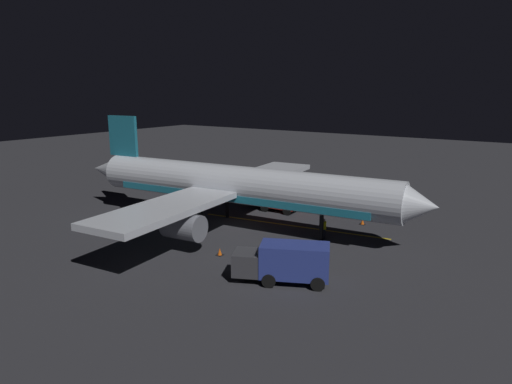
{
  "coord_description": "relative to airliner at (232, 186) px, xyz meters",
  "views": [
    {
      "loc": [
        32.47,
        23.84,
        12.35
      ],
      "look_at": [
        0.0,
        2.0,
        3.5
      ],
      "focal_mm": 31.75,
      "sensor_mm": 36.0,
      "label": 1
    }
  ],
  "objects": [
    {
      "name": "traffic_cone_near_left",
      "position": [
        -7.0,
        9.96,
        -3.48
      ],
      "size": [
        0.5,
        0.5,
        0.55
      ],
      "color": "#EA590F",
      "rests_on": "ground_plane"
    },
    {
      "name": "apron_guide_stripe",
      "position": [
        -2.94,
        4.57,
        -3.73
      ],
      "size": [
        2.71,
        18.08,
        0.01
      ],
      "primitive_type": "cube",
      "rotation": [
        0.0,
        0.0,
        0.14
      ],
      "color": "gold",
      "rests_on": "ground_plane"
    },
    {
      "name": "airliner",
      "position": [
        0.0,
        0.0,
        0.0
      ],
      "size": [
        30.55,
        35.76,
        9.76
      ],
      "color": "silver",
      "rests_on": "ground_plane"
    },
    {
      "name": "ground_crew_worker",
      "position": [
        -1.21,
        8.72,
        -2.85
      ],
      "size": [
        0.4,
        0.4,
        1.74
      ],
      "color": "black",
      "rests_on": "ground_plane"
    },
    {
      "name": "ground_plane",
      "position": [
        -0.05,
        0.57,
        -3.83
      ],
      "size": [
        180.0,
        180.0,
        0.2
      ],
      "primitive_type": "cube",
      "color": "#2E2E33"
    },
    {
      "name": "baggage_truck",
      "position": [
        8.32,
        10.55,
        -2.39
      ],
      "size": [
        4.47,
        6.52,
        2.63
      ],
      "color": "navy",
      "rests_on": "ground_plane"
    },
    {
      "name": "catering_truck",
      "position": [
        -6.79,
        0.46,
        -2.58
      ],
      "size": [
        2.42,
        5.64,
        2.2
      ],
      "color": "maroon",
      "rests_on": "ground_plane"
    },
    {
      "name": "traffic_cone_under_wing",
      "position": [
        6.86,
        3.88,
        -3.48
      ],
      "size": [
        0.5,
        0.5,
        0.55
      ],
      "color": "#EA590F",
      "rests_on": "ground_plane"
    },
    {
      "name": "traffic_cone_near_right",
      "position": [
        5.56,
        8.69,
        -3.48
      ],
      "size": [
        0.5,
        0.5,
        0.55
      ],
      "color": "#EA590F",
      "rests_on": "ground_plane"
    }
  ]
}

